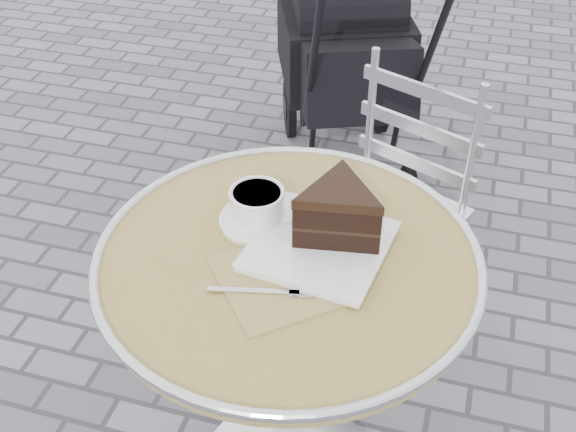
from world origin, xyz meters
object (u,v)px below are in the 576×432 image
(baby_stroller, at_px, (347,64))
(cake_plate_set, at_px, (333,221))
(bistro_chair, at_px, (401,179))
(cafe_table, at_px, (288,318))
(cappuccino_set, at_px, (258,209))

(baby_stroller, bearing_deg, cake_plate_set, -101.31)
(cake_plate_set, relative_size, bistro_chair, 0.49)
(cafe_table, distance_m, baby_stroller, 1.43)
(cappuccino_set, xyz_separation_m, cake_plate_set, (0.15, -0.03, 0.03))
(cake_plate_set, xyz_separation_m, bistro_chair, (0.06, 0.58, -0.30))
(cake_plate_set, bearing_deg, cafe_table, -137.25)
(bistro_chair, relative_size, baby_stroller, 0.83)
(bistro_chair, xyz_separation_m, baby_stroller, (-0.32, 0.78, -0.08))
(cafe_table, height_order, bistro_chair, bistro_chair)
(cappuccino_set, distance_m, baby_stroller, 1.38)
(cafe_table, xyz_separation_m, cappuccino_set, (-0.08, 0.08, 0.20))
(cake_plate_set, relative_size, baby_stroller, 0.40)
(cafe_table, relative_size, cake_plate_set, 1.90)
(cake_plate_set, bearing_deg, bistro_chair, 91.54)
(cafe_table, height_order, baby_stroller, baby_stroller)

